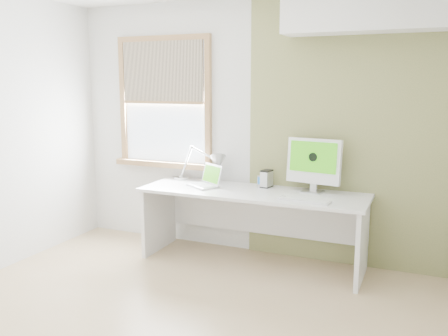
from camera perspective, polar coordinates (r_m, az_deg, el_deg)
The scene contains 12 objects.
room at distance 3.36m, azimuth -7.08°, elevation 2.16°, with size 4.04×3.54×2.64m.
accent_wall at distance 4.69m, azimuth 14.76°, elevation 4.13°, with size 2.00×0.02×2.60m, color olive.
soffit at distance 4.52m, azimuth 17.70°, elevation 17.78°, with size 1.60×0.40×0.42m, color white.
window at distance 5.32m, azimuth -7.15°, elevation 7.69°, with size 1.20×0.14×1.42m.
desk at distance 4.74m, azimuth 3.61°, elevation -4.91°, with size 2.20×0.70×0.73m.
desk_lamp at distance 5.00m, azimuth -1.57°, elevation 0.49°, with size 0.66×0.27×0.38m.
laptop at distance 4.85m, azimuth -2.07°, elevation -1.53°, with size 0.39×0.38×0.22m.
phone_dock at distance 4.81m, azimuth 4.28°, elevation -1.90°, with size 0.07×0.07×0.12m.
external_drive at distance 4.81m, azimuth 5.09°, elevation -1.28°, with size 0.11×0.15×0.17m.
imac at distance 4.62m, azimuth 10.63°, elevation 0.67°, with size 0.53×0.20×0.51m.
keyboard at distance 4.30m, azimuth 9.53°, elevation -3.78°, with size 0.47×0.19×0.02m.
mouse at distance 4.34m, azimuth 6.96°, elevation -3.50°, with size 0.06×0.10×0.03m, color white.
Camera 1 is at (1.69, -2.87, 1.76)m, focal length 38.46 mm.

